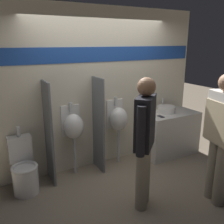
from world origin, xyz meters
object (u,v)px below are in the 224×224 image
(urinal_near_counter, at_px, (73,127))
(urinal_far, at_px, (118,119))
(sink_basin, at_px, (166,109))
(cell_phone, at_px, (161,116))
(person_with_lanyard, at_px, (144,139))
(toilet, at_px, (24,171))
(person_in_vest, at_px, (222,131))

(urinal_near_counter, bearing_deg, urinal_far, 0.00)
(sink_basin, relative_size, urinal_far, 0.28)
(urinal_far, bearing_deg, sink_basin, -5.20)
(cell_phone, relative_size, person_with_lanyard, 0.08)
(sink_basin, height_order, cell_phone, sink_basin)
(toilet, relative_size, person_in_vest, 0.53)
(person_in_vest, relative_size, person_with_lanyard, 1.02)
(cell_phone, relative_size, person_in_vest, 0.08)
(cell_phone, xyz_separation_m, person_in_vest, (-0.14, -1.38, 0.19))
(sink_basin, height_order, urinal_near_counter, urinal_near_counter)
(person_in_vest, bearing_deg, toilet, 70.06)
(urinal_near_counter, distance_m, urinal_far, 0.83)
(sink_basin, distance_m, toilet, 2.74)
(urinal_near_counter, distance_m, toilet, 0.98)
(urinal_near_counter, height_order, toilet, urinal_near_counter)
(urinal_far, xyz_separation_m, person_with_lanyard, (-0.34, -1.25, 0.14))
(urinal_far, xyz_separation_m, toilet, (-1.67, -0.15, -0.50))
(urinal_far, bearing_deg, cell_phone, -20.12)
(toilet, relative_size, person_with_lanyard, 0.54)
(sink_basin, distance_m, person_with_lanyard, 1.78)
(urinal_near_counter, relative_size, toilet, 1.28)
(cell_phone, height_order, person_with_lanyard, person_with_lanyard)
(cell_phone, xyz_separation_m, urinal_far, (-0.73, 0.27, -0.01))
(sink_basin, bearing_deg, person_in_vest, -104.95)
(sink_basin, xyz_separation_m, cell_phone, (-0.28, -0.18, -0.06))
(cell_phone, xyz_separation_m, person_with_lanyard, (-1.08, -0.98, 0.12))
(sink_basin, relative_size, cell_phone, 2.43)
(cell_phone, bearing_deg, person_with_lanyard, -137.66)
(urinal_far, bearing_deg, toilet, -174.97)
(urinal_near_counter, bearing_deg, person_in_vest, -49.11)
(urinal_near_counter, xyz_separation_m, toilet, (-0.83, -0.15, -0.50))
(sink_basin, xyz_separation_m, person_with_lanyard, (-1.35, -1.16, 0.07))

